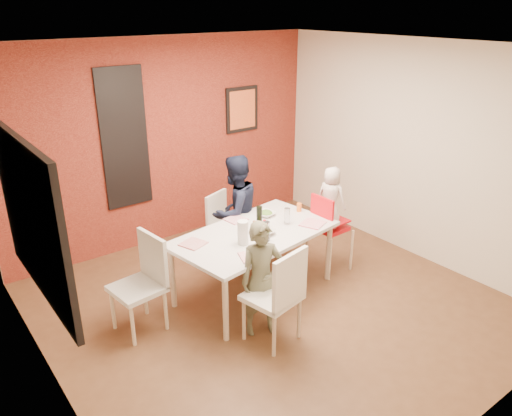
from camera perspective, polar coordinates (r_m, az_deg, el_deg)
ground at (r=5.57m, az=1.90°, el=-10.98°), size 4.50×4.50×0.00m
ceiling at (r=4.66m, az=2.34°, el=17.90°), size 4.50×4.50×0.02m
wall_back at (r=6.77m, az=-10.13°, el=7.39°), size 4.50×0.02×2.70m
wall_front at (r=3.67m, az=25.09°, el=-7.80°), size 4.50×0.02×2.70m
wall_left at (r=4.04m, az=-23.55°, el=-4.75°), size 0.02×4.50×2.70m
wall_right at (r=6.55m, az=17.62°, el=6.19°), size 0.02×4.50×2.70m
brick_accent_wall at (r=6.75m, az=-10.05°, el=7.36°), size 4.50×0.02×2.70m
picture_window_frame at (r=4.15m, az=-24.30°, el=-1.14°), size 0.05×1.70×1.30m
picture_window_pane at (r=4.15m, az=-24.10°, el=-1.09°), size 0.02×1.55×1.15m
glassblock_strip at (r=6.46m, az=-14.82°, el=7.65°), size 0.55×0.03×1.70m
glassblock_surround at (r=6.45m, az=-14.80°, el=7.64°), size 0.60×0.03×1.76m
art_print_frame at (r=7.27m, az=-1.62°, el=11.20°), size 0.54×0.03×0.64m
art_print_canvas at (r=7.26m, az=-1.55°, el=11.19°), size 0.44×0.01×0.54m
dining_table at (r=5.47m, az=-0.20°, el=-3.44°), size 1.92×1.25×0.75m
chair_near at (r=4.73m, az=2.69°, el=-9.60°), size 0.55×0.55×1.00m
chair_far at (r=6.33m, az=-3.75°, el=-1.70°), size 0.52×0.52×0.87m
chair_left at (r=5.08m, az=-12.67°, el=-7.80°), size 0.51×0.51×0.99m
high_chair at (r=6.03m, az=8.22°, el=-2.02°), size 0.43×0.43×0.99m
child_near at (r=4.87m, az=0.65°, el=-8.13°), size 0.51×0.42×1.18m
child_far at (r=6.07m, az=-2.37°, el=-0.43°), size 0.77×0.65×1.42m
toddler at (r=5.91m, az=8.58°, el=1.21°), size 0.32×0.41×0.74m
plate_near_left at (r=4.93m, az=-0.44°, el=-5.56°), size 0.30×0.30×0.01m
plate_far_mid at (r=5.75m, az=-2.32°, el=-1.32°), size 0.24×0.24×0.01m
plate_near_right at (r=5.67m, az=6.47°, el=-1.80°), size 0.32×0.32×0.01m
plate_far_left at (r=5.22m, az=-7.18°, el=-4.07°), size 0.29×0.29×0.01m
salad_bowl_a at (r=5.39m, az=0.89°, el=-2.72°), size 0.25×0.25×0.06m
salad_bowl_b at (r=5.85m, az=1.17°, el=-0.67°), size 0.24×0.24×0.05m
wine_bottle at (r=5.52m, az=0.38°, el=-1.02°), size 0.07×0.07×0.25m
wine_glass_a at (r=5.22m, az=1.19°, el=-2.66°), size 0.08×0.08×0.21m
wine_glass_b at (r=5.62m, az=3.57°, el=-0.94°), size 0.07×0.07×0.19m
paper_towel_roll at (r=5.14m, az=-1.50°, el=-2.82°), size 0.11×0.11×0.26m
condiment_red at (r=5.43m, az=0.94°, el=-2.05°), size 0.04×0.04×0.14m
condiment_green at (r=5.56m, az=0.41°, el=-1.49°), size 0.03×0.03×0.12m
condiment_brown at (r=5.42m, az=-0.19°, el=-2.14°), size 0.03×0.03×0.13m
sippy_cup at (r=5.99m, az=4.95°, el=0.08°), size 0.06×0.06×0.10m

